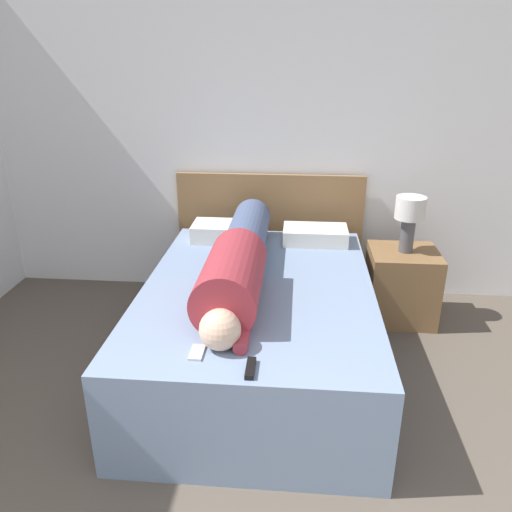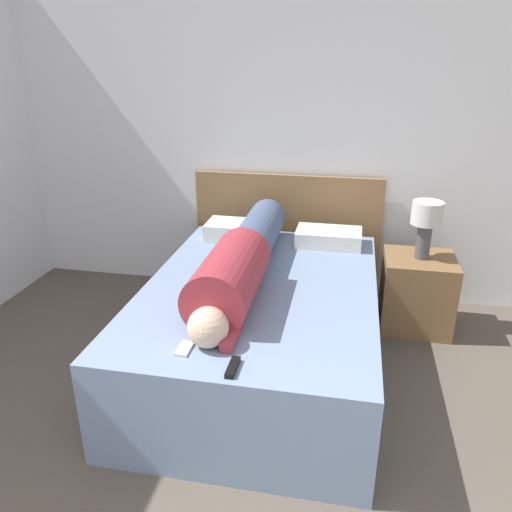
# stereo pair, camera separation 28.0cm
# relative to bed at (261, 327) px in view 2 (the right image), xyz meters

# --- Properties ---
(wall_back) EXTENTS (5.51, 0.06, 2.60)m
(wall_back) POSITION_rel_bed_xyz_m (-0.07, 1.22, 1.01)
(wall_back) COLOR white
(wall_back) RESTS_ON ground_plane
(bed) EXTENTS (1.39, 1.99, 0.59)m
(bed) POSITION_rel_bed_xyz_m (0.00, 0.00, 0.00)
(bed) COLOR #7589A8
(bed) RESTS_ON ground_plane
(headboard) EXTENTS (1.51, 0.04, 1.01)m
(headboard) POSITION_rel_bed_xyz_m (0.00, 1.15, 0.21)
(headboard) COLOR olive
(headboard) RESTS_ON ground_plane
(nightstand) EXTENTS (0.50, 0.46, 0.55)m
(nightstand) POSITION_rel_bed_xyz_m (1.02, 0.74, -0.02)
(nightstand) COLOR brown
(nightstand) RESTS_ON ground_plane
(table_lamp) EXTENTS (0.21, 0.21, 0.41)m
(table_lamp) POSITION_rel_bed_xyz_m (1.02, 0.74, 0.53)
(table_lamp) COLOR #4C4C51
(table_lamp) RESTS_ON nightstand
(person_lying) EXTENTS (0.34, 1.76, 0.34)m
(person_lying) POSITION_rel_bed_xyz_m (-0.12, 0.02, 0.44)
(person_lying) COLOR #DBB293
(person_lying) RESTS_ON bed
(pillow_near_headboard) EXTENTS (0.50, 0.29, 0.13)m
(pillow_near_headboard) POSITION_rel_bed_xyz_m (-0.31, 0.77, 0.36)
(pillow_near_headboard) COLOR silver
(pillow_near_headboard) RESTS_ON bed
(pillow_second) EXTENTS (0.47, 0.29, 0.11)m
(pillow_second) POSITION_rel_bed_xyz_m (0.36, 0.77, 0.35)
(pillow_second) COLOR silver
(pillow_second) RESTS_ON bed
(tv_remote) EXTENTS (0.04, 0.15, 0.02)m
(tv_remote) POSITION_rel_bed_xyz_m (0.04, -0.89, 0.30)
(tv_remote) COLOR black
(tv_remote) RESTS_ON bed
(cell_phone) EXTENTS (0.06, 0.13, 0.01)m
(cell_phone) POSITION_rel_bed_xyz_m (-0.22, -0.77, 0.30)
(cell_phone) COLOR #B2B7BC
(cell_phone) RESTS_ON bed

